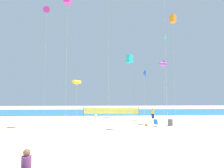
{
  "coord_description": "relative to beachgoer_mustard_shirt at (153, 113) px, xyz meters",
  "views": [
    {
      "loc": [
        0.02,
        -16.72,
        3.71
      ],
      "look_at": [
        1.32,
        7.52,
        5.63
      ],
      "focal_mm": 27.47,
      "sensor_mm": 36.0,
      "label": 1
    }
  ],
  "objects": [
    {
      "name": "trash_barrel",
      "position": [
        0.02,
        -7.91,
        -0.55
      ],
      "size": [
        0.65,
        0.65,
        0.86
      ],
      "primitive_type": "cylinder",
      "color": "#595960",
      "rests_on": "ground"
    },
    {
      "name": "kite_orange_box",
      "position": [
        2.86,
        -3.02,
        16.04
      ],
      "size": [
        1.09,
        1.09,
        17.67
      ],
      "color": "silver",
      "rests_on": "ground"
    },
    {
      "name": "beachgoer_white_shirt",
      "position": [
        -9.73,
        -10.53,
        -0.01
      ],
      "size": [
        0.41,
        0.41,
        1.8
      ],
      "rotation": [
        0.0,
        0.0,
        4.11
      ],
      "color": "white",
      "rests_on": "ground"
    },
    {
      "name": "ground_plane",
      "position": [
        -8.95,
        -13.72,
        -0.97
      ],
      "size": [
        120.0,
        120.0,
        0.0
      ],
      "primitive_type": "plane",
      "color": "beige"
    },
    {
      "name": "kite_violet_inflatable",
      "position": [
        -0.18,
        -6.54,
        7.55
      ],
      "size": [
        1.91,
        1.59,
        9.03
      ],
      "color": "silver",
      "rests_on": "ground"
    },
    {
      "name": "kite_yellow_tube",
      "position": [
        -13.76,
        1.46,
        5.57
      ],
      "size": [
        1.55,
        1.81,
        6.91
      ],
      "color": "silver",
      "rests_on": "ground"
    },
    {
      "name": "ocean_band",
      "position": [
        -8.95,
        14.63,
        -0.97
      ],
      "size": [
        120.0,
        20.0,
        0.01
      ],
      "primitive_type": "cube",
      "color": "#1E6B99",
      "rests_on": "ground"
    },
    {
      "name": "kite_cyan_box",
      "position": [
        -3.79,
        1.85,
        10.2
      ],
      "size": [
        1.34,
        1.34,
        11.96
      ],
      "color": "silver",
      "rests_on": "ground"
    },
    {
      "name": "kite_cyan_diamond",
      "position": [
        3.94,
        3.63,
        14.78
      ],
      "size": [
        0.68,
        0.68,
        16.4
      ],
      "color": "silver",
      "rests_on": "ground"
    },
    {
      "name": "volleyball_net",
      "position": [
        -7.73,
        -4.79,
        0.66
      ],
      "size": [
        8.29,
        0.98,
        2.4
      ],
      "color": "#4C4C51",
      "rests_on": "ground"
    },
    {
      "name": "beachgoer_mustard_shirt",
      "position": [
        0.0,
        0.0,
        0.0
      ],
      "size": [
        0.42,
        0.42,
        1.82
      ],
      "rotation": [
        0.0,
        0.0,
        2.68
      ],
      "color": "navy",
      "rests_on": "ground"
    },
    {
      "name": "folding_beach_chair",
      "position": [
        -2.06,
        -8.37,
        -0.51
      ],
      "size": [
        0.52,
        0.65,
        0.89
      ],
      "rotation": [
        0.0,
        0.0,
        -0.27
      ],
      "color": "#1959B2",
      "rests_on": "ground"
    },
    {
      "name": "beach_handbag",
      "position": [
        -3.25,
        -8.11,
        -0.85
      ],
      "size": [
        0.3,
        0.15,
        0.24
      ],
      "primitive_type": "cube",
      "color": "olive",
      "rests_on": "ground"
    },
    {
      "name": "kite_blue_delta",
      "position": [
        -2.2,
        -2.99,
        6.69
      ],
      "size": [
        0.35,
        1.12,
        8.23
      ],
      "color": "silver",
      "rests_on": "ground"
    },
    {
      "name": "kite_magenta_delta",
      "position": [
        -20.64,
        4.41,
        20.84
      ],
      "size": [
        1.48,
        0.59,
        22.57
      ],
      "color": "silver",
      "rests_on": "ground"
    }
  ]
}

